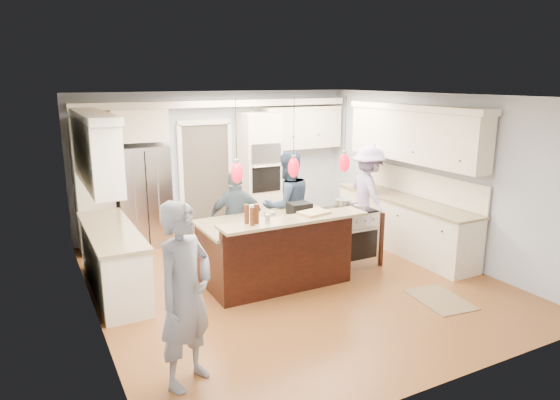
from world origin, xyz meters
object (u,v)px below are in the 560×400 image
at_px(kitchen_island, 274,250).
at_px(person_bar_end, 185,295).
at_px(refrigerator, 143,196).
at_px(island_range, 350,237).
at_px(person_far_left, 287,206).

xyz_separation_m(kitchen_island, person_bar_end, (-1.90, -1.87, 0.44)).
distance_m(refrigerator, person_bar_end, 4.48).
relative_size(refrigerator, island_range, 1.96).
height_order(refrigerator, island_range, refrigerator).
bearing_deg(person_far_left, person_bar_end, 45.44).
bearing_deg(refrigerator, kitchen_island, -63.08).
distance_m(person_bar_end, person_far_left, 3.67).
bearing_deg(refrigerator, island_range, -42.59).
bearing_deg(refrigerator, person_far_left, -42.55).
bearing_deg(person_bar_end, island_range, -1.23).
relative_size(kitchen_island, person_bar_end, 1.14).
xyz_separation_m(refrigerator, kitchen_island, (1.30, -2.57, -0.41)).
relative_size(refrigerator, person_far_left, 1.00).
bearing_deg(person_bar_end, person_far_left, 14.42).
distance_m(island_range, person_far_left, 1.13).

